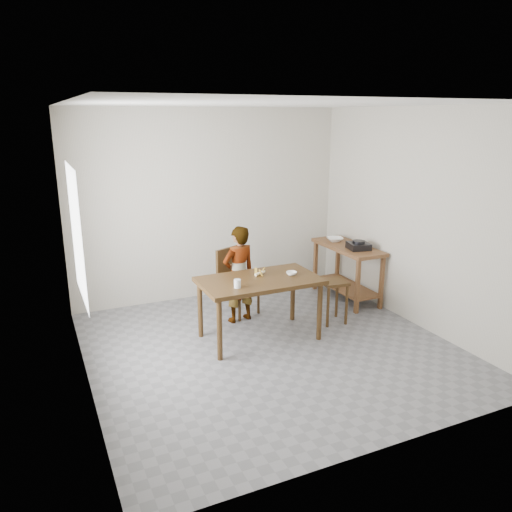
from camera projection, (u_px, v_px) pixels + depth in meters
name	position (u px, v px, depth m)	size (l,w,h in m)	color
floor	(270.00, 349.00, 5.76)	(4.00, 4.00, 0.04)	slate
ceiling	(273.00, 102.00, 5.02)	(4.00, 4.00, 0.04)	white
wall_back	(209.00, 205.00, 7.16)	(4.00, 0.04, 2.70)	beige
wall_front	(394.00, 292.00, 3.62)	(4.00, 0.04, 2.70)	beige
wall_left	(74.00, 255.00, 4.58)	(0.04, 4.00, 2.70)	beige
wall_right	(417.00, 219.00, 6.20)	(0.04, 4.00, 2.70)	beige
window_pane	(76.00, 234.00, 4.74)	(0.02, 1.10, 1.30)	white
dining_table	(259.00, 309.00, 5.92)	(1.40, 0.80, 0.75)	#3C2711
prep_counter	(347.00, 272.00, 7.21)	(0.50, 1.20, 0.80)	brown
child	(239.00, 274.00, 6.36)	(0.46, 0.30, 1.26)	white
dining_chair	(239.00, 282.00, 6.64)	(0.43, 0.43, 0.89)	#3C2711
stool	(332.00, 301.00, 6.41)	(0.32, 0.32, 0.56)	#3C2711
glass_tumbler	(237.00, 284.00, 5.50)	(0.08, 0.08, 0.09)	white
small_bowl	(292.00, 273.00, 5.95)	(0.13, 0.13, 0.04)	white
banana	(260.00, 273.00, 5.94)	(0.17, 0.12, 0.06)	yellow
serving_bowl	(335.00, 239.00, 7.33)	(0.23, 0.23, 0.06)	white
gas_burner	(359.00, 246.00, 6.89)	(0.28, 0.28, 0.09)	black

